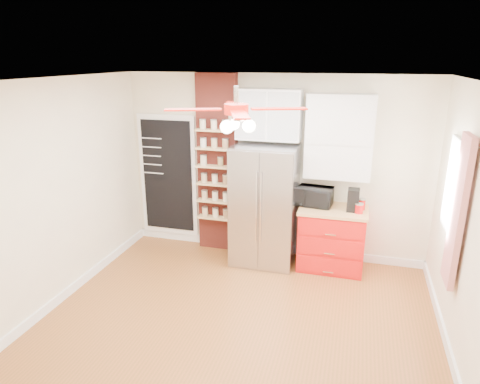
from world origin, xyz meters
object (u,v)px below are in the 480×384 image
(fridge, at_px, (265,205))
(canister_left, at_px, (359,209))
(red_cabinet, at_px, (331,238))
(pantry_jar_oats, at_px, (204,160))
(ceiling_fan, at_px, (236,110))
(coffee_maker, at_px, (353,200))
(toaster_oven, at_px, (315,196))

(fridge, bearing_deg, canister_left, -1.76)
(red_cabinet, xyz_separation_m, pantry_jar_oats, (-1.94, 0.10, 0.99))
(ceiling_fan, xyz_separation_m, canister_left, (1.26, 1.59, -1.46))
(fridge, distance_m, pantry_jar_oats, 1.13)
(pantry_jar_oats, bearing_deg, red_cabinet, -2.84)
(ceiling_fan, height_order, coffee_maker, ceiling_fan)
(canister_left, xyz_separation_m, pantry_jar_oats, (-2.28, 0.19, 0.48))
(toaster_oven, bearing_deg, canister_left, -8.88)
(red_cabinet, height_order, ceiling_fan, ceiling_fan)
(ceiling_fan, distance_m, pantry_jar_oats, 2.27)
(ceiling_fan, height_order, pantry_jar_oats, ceiling_fan)
(red_cabinet, xyz_separation_m, coffee_maker, (0.25, -0.02, 0.60))
(red_cabinet, distance_m, toaster_oven, 0.64)
(red_cabinet, bearing_deg, fridge, -177.05)
(fridge, distance_m, toaster_oven, 0.73)
(ceiling_fan, relative_size, pantry_jar_oats, 9.92)
(toaster_oven, bearing_deg, ceiling_fan, -104.52)
(red_cabinet, height_order, toaster_oven, toaster_oven)
(coffee_maker, bearing_deg, canister_left, -40.07)
(fridge, height_order, pantry_jar_oats, fridge)
(fridge, xyz_separation_m, ceiling_fan, (0.05, -1.63, 1.55))
(ceiling_fan, bearing_deg, canister_left, 51.65)
(toaster_oven, distance_m, coffee_maker, 0.53)
(red_cabinet, bearing_deg, ceiling_fan, -118.71)
(fridge, relative_size, canister_left, 14.10)
(red_cabinet, height_order, canister_left, canister_left)
(red_cabinet, distance_m, coffee_maker, 0.65)
(fridge, height_order, coffee_maker, fridge)
(ceiling_fan, bearing_deg, fridge, 91.76)
(red_cabinet, height_order, pantry_jar_oats, pantry_jar_oats)
(ceiling_fan, xyz_separation_m, toaster_oven, (0.65, 1.75, -1.39))
(toaster_oven, relative_size, canister_left, 3.87)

